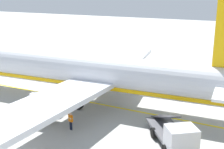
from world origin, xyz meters
The scene contains 4 objects.
airliner_foreground centered at (18.76, 15.63, 3.39)m, with size 34.60×41.74×11.90m.
service_truck_fuel centered at (12.89, 3.19, 1.16)m, with size 6.52×5.72×2.73m.
crew_marshaller centered at (11.85, 12.42, 0.98)m, with size 0.36×0.60×1.66m.
apron_guide_line centered at (18.58, 11.20, 0.01)m, with size 0.30×60.00×0.01m, color yellow.
Camera 1 is at (-8.48, -2.36, 12.21)m, focal length 48.34 mm.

